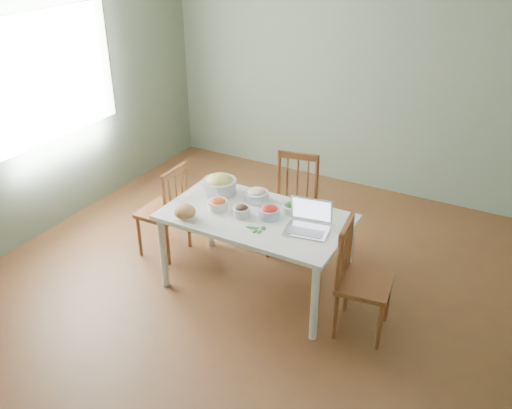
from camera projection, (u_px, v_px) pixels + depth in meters
The scene contains 19 objects.
floor at pixel (266, 300), 4.63m from camera, with size 5.00×5.00×0.00m, color #51311D.
wall_back at pixel (376, 72), 5.92m from camera, with size 5.00×0.00×2.70m, color slate.
wall_left at pixel (26, 100), 5.05m from camera, with size 0.00×5.00×2.70m, color slate.
window_left at pixel (50, 77), 5.21m from camera, with size 0.04×1.60×1.20m, color white.
dining_table at pixel (256, 252), 4.64m from camera, with size 1.51×0.85×0.71m, color white, non-canonical shape.
chair_far at pixel (292, 208), 5.08m from camera, with size 0.42×0.40×0.94m, color #642E14, non-canonical shape.
chair_left at pixel (162, 210), 5.09m from camera, with size 0.40×0.38×0.90m, color #642E14, non-canonical shape.
chair_right at pixel (365, 281), 4.11m from camera, with size 0.40×0.38×0.91m, color #642E14, non-canonical shape.
bread_boule at pixel (185, 212), 4.41m from camera, with size 0.17×0.17×0.11m, color #9E703B.
butter_stick at pixel (188, 219), 4.38m from camera, with size 0.12×0.04×0.03m, color beige.
bowl_squash at pixel (220, 184), 4.79m from camera, with size 0.30×0.30×0.17m, color #F0CF5C, non-canonical shape.
bowl_carrot at pixel (218, 204), 4.55m from camera, with size 0.17×0.17×0.09m, color red, non-canonical shape.
bowl_onion at pixel (257, 195), 4.67m from camera, with size 0.20×0.20×0.11m, color #F9EEB9, non-canonical shape.
bowl_mushroom at pixel (241, 211), 4.44m from camera, with size 0.14×0.14×0.09m, color black, non-canonical shape.
bowl_redpep at pixel (270, 212), 4.42m from camera, with size 0.17×0.17×0.10m, color red, non-canonical shape.
bowl_broccoli at pixel (291, 208), 4.50m from camera, with size 0.14×0.14×0.09m, color #09410D, non-canonical shape.
flatbread at pixel (311, 209), 4.55m from camera, with size 0.22×0.22×0.02m, color beige.
basil_bunch at pixel (255, 228), 4.28m from camera, with size 0.18×0.18×0.02m, color #20501A, non-canonical shape.
laptop at pixel (307, 219), 4.19m from camera, with size 0.33×0.28×0.23m, color silver, non-canonical shape.
Camera 1 is at (1.71, -3.28, 2.90)m, focal length 38.75 mm.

